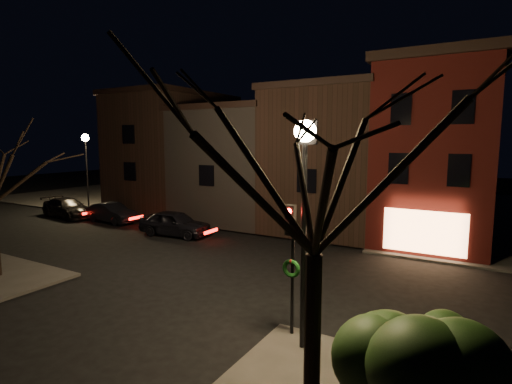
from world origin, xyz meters
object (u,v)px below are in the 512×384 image
street_lamp_far (86,151)px  parked_car_b (112,213)px  parked_car_c (68,208)px  evergreen_bush (415,371)px  street_lamp_near (305,172)px  traffic_signal (291,250)px  parked_car_a (175,223)px  bare_tree_right (316,135)px

street_lamp_far → parked_car_b: street_lamp_far is taller
parked_car_c → parked_car_b: bearing=-79.2°
street_lamp_far → evergreen_bush: size_ratio=2.25×
street_lamp_near → parked_car_c: size_ratio=1.24×
street_lamp_near → traffic_signal: bearing=140.6°
street_lamp_far → parked_car_a: 13.61m
evergreen_bush → parked_car_c: 29.91m
street_lamp_far → parked_car_a: street_lamp_far is taller
street_lamp_near → street_lamp_far: bearing=154.2°
evergreen_bush → traffic_signal: bearing=147.4°
parked_car_b → street_lamp_near: bearing=-112.4°
street_lamp_near → bare_tree_right: bare_tree_right is taller
street_lamp_far → parked_car_c: (0.92, -2.65, -4.42)m
street_lamp_far → parked_car_b: (5.62, -2.33, -4.45)m
bare_tree_right → parked_car_c: size_ratio=1.63×
street_lamp_near → street_lamp_far: (-25.20, 12.20, 0.00)m
parked_car_a → parked_car_b: 6.93m
parked_car_b → parked_car_c: (-4.70, -0.32, 0.03)m
bare_tree_right → parked_car_a: bearing=140.5°
evergreen_bush → parked_car_b: evergreen_bush is taller
street_lamp_far → street_lamp_near: bearing=-25.8°
street_lamp_far → traffic_signal: street_lamp_far is taller
street_lamp_near → parked_car_c: street_lamp_near is taller
street_lamp_near → parked_car_a: 16.19m
parked_car_a → parked_car_b: (-6.88, 0.84, -0.08)m
evergreen_bush → parked_car_a: (-16.00, 11.03, -0.63)m
evergreen_bush → parked_car_b: (-22.88, 11.87, -0.71)m
parked_car_a → parked_car_c: size_ratio=0.91×
traffic_signal → parked_car_a: size_ratio=0.85×
bare_tree_right → evergreen_bush: (2.00, 0.50, -4.71)m
evergreen_bush → parked_car_c: size_ratio=0.55×
street_lamp_near → parked_car_c: 26.46m
bare_tree_right → parked_car_c: (-25.58, 12.05, -5.39)m
traffic_signal → parked_car_a: 14.95m
traffic_signal → parked_car_b: size_ratio=0.92×
traffic_signal → evergreen_bush: traffic_signal is taller
parked_car_c → bare_tree_right: bearing=-108.3°
street_lamp_near → bare_tree_right: 2.98m
parked_car_a → parked_car_c: (-11.58, 0.52, -0.05)m
street_lamp_near → parked_car_a: bearing=144.6°
bare_tree_right → evergreen_bush: bare_tree_right is taller
street_lamp_near → street_lamp_far: size_ratio=1.00×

